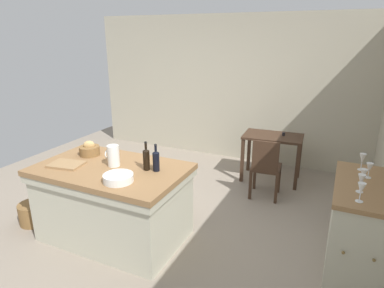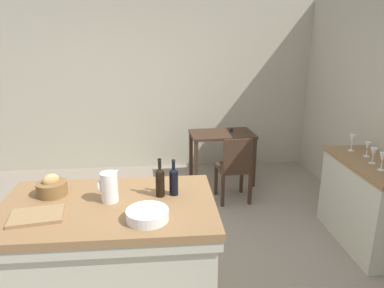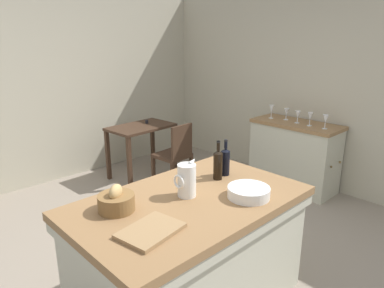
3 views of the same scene
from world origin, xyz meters
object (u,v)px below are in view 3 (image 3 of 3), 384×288
Objects in this scene: wine_glass_left at (310,117)px; wine_glass_right at (286,112)px; pitcher at (187,180)px; island_table at (190,249)px; wine_glass_far_right at (272,109)px; wine_glass_far_left at (326,119)px; bread_basket at (116,201)px; wine_bottle_dark at (225,161)px; wash_bowl at (249,192)px; side_cabinet at (294,155)px; wine_glass_middle at (298,115)px; writing_desk at (141,134)px; wine_bottle_amber at (218,164)px; wooden_chair at (175,154)px; cutting_board at (151,231)px.

wine_glass_right is at bearing 78.08° from wine_glass_left.
pitcher is 2.63m from wine_glass_right.
island_table is 9.10× the size of wine_glass_far_right.
pitcher is 1.61× the size of wine_glass_far_left.
wine_bottle_dark is at bearing -4.67° from bread_basket.
wine_bottle_dark reaches higher than wash_bowl.
pitcher is 1.17× the size of bread_basket.
wine_glass_middle is (-0.02, -0.02, 0.55)m from side_cabinet.
wine_glass_far_left reaches higher than writing_desk.
wine_glass_middle is 1.01× the size of wine_glass_right.
wash_bowl is 0.95× the size of wine_bottle_amber.
bread_basket is at bearing -175.51° from wine_glass_left.
pitcher is 2.53m from wine_glass_middle.
wine_bottle_amber is 2.25m from wine_glass_right.
wine_glass_right is at bearing 16.89° from pitcher.
writing_desk is (1.29, 2.36, 0.16)m from island_table.
side_cabinet is 3.03m from bread_basket.
pitcher is at bearing -118.84° from writing_desk.
wash_bowl is 1.90× the size of wine_glass_middle.
wine_bottle_dark reaches higher than wooden_chair.
wine_glass_far_right reaches higher than side_cabinet.
pitcher is 0.93× the size of wash_bowl.
wooden_chair is at bearing 62.27° from wash_bowl.
wash_bowl is at bearing -46.75° from pitcher.
wine_glass_middle is at bearing 85.67° from wine_glass_far_left.
writing_desk is at bearing 61.35° from island_table.
wine_glass_right is (2.13, 0.71, 0.00)m from wine_bottle_amber.
wine_glass_far_left is (1.11, -1.46, 0.53)m from wooden_chair.
side_cabinet is at bearing 14.29° from wine_bottle_dark.
wine_bottle_dark is (0.20, 0.39, 0.08)m from wash_bowl.
wine_bottle_amber is (0.40, 0.10, 0.53)m from island_table.
wine_glass_far_left reaches higher than cutting_board.
side_cabinet is 6.32× the size of wine_glass_far_right.
cutting_board is (-2.97, -0.80, 0.44)m from side_cabinet.
wine_glass_left is at bearing 9.02° from wine_bottle_dark.
wine_bottle_amber reaches higher than wine_glass_left.
island_table is at bearing 19.94° from cutting_board.
wine_bottle_amber is at bearing -166.22° from wine_glass_middle.
writing_desk is 2.61× the size of cutting_board.
writing_desk is 2.40m from wine_bottle_dark.
wash_bowl is at bearing -157.85° from wine_glass_middle.
wine_glass_far_left is at bearing -91.84° from wine_glass_far_right.
side_cabinet is 4.81× the size of bread_basket.
wooden_chair is at bearing 148.64° from wine_glass_far_right.
wine_bottle_dark reaches higher than wine_glass_far_right.
wine_bottle_amber reaches higher than pitcher.
wine_glass_far_left reaches higher than wooden_chair.
cutting_board is 1.97× the size of wine_glass_far_right.
pitcher is 0.88× the size of wine_bottle_amber.
pitcher is at bearing -167.06° from wine_glass_middle.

